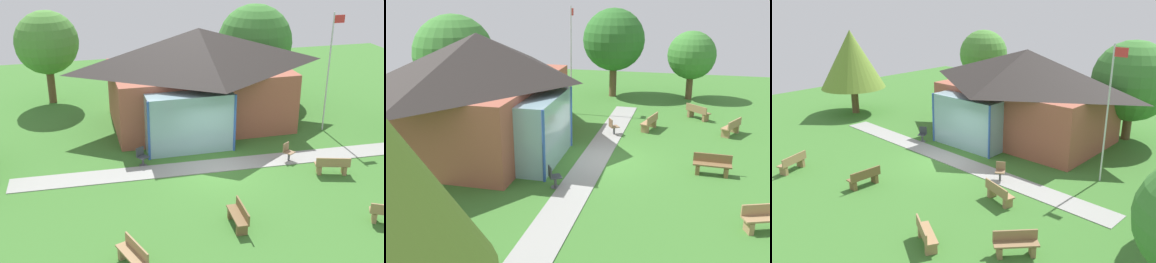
{
  "view_description": "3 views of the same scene",
  "coord_description": "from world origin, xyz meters",
  "views": [
    {
      "loc": [
        -6.11,
        -18.94,
        10.06
      ],
      "look_at": [
        -0.69,
        2.17,
        1.09
      ],
      "focal_mm": 46.07,
      "sensor_mm": 36.0,
      "label": 1
    },
    {
      "loc": [
        -17.35,
        -2.93,
        7.02
      ],
      "look_at": [
        0.43,
        1.3,
        1.05
      ],
      "focal_mm": 40.09,
      "sensor_mm": 36.0,
      "label": 2
    },
    {
      "loc": [
        13.98,
        -13.83,
        8.09
      ],
      "look_at": [
        -0.1,
        1.52,
        1.26
      ],
      "focal_mm": 38.36,
      "sensor_mm": 36.0,
      "label": 3
    }
  ],
  "objects": [
    {
      "name": "patio_chair_west",
      "position": [
        -3.27,
        1.36,
        0.42
      ],
      "size": [
        0.6,
        0.6,
        0.86
      ],
      "rotation": [
        0.0,
        0.0,
        3.68
      ],
      "color": "#33383D",
      "rests_on": "ground_plane"
    },
    {
      "name": "tree_behind_pavilion_right",
      "position": [
        5.38,
        9.9,
        3.51
      ],
      "size": [
        4.67,
        4.67,
        5.86
      ],
      "color": "brown",
      "rests_on": "ground_plane"
    },
    {
      "name": "ground_plane",
      "position": [
        0.0,
        0.0,
        0.0
      ],
      "size": [
        44.0,
        44.0,
        0.0
      ],
      "primitive_type": "plane",
      "color": "#3D752D"
    },
    {
      "name": "bench_front_right",
      "position": [
        4.79,
        -5.75,
        0.4
      ],
      "size": [
        1.52,
        1.12,
        0.84
      ],
      "rotation": [
        0.0,
        0.0,
        5.77
      ],
      "color": "#9E7A51",
      "rests_on": "ground_plane"
    },
    {
      "name": "tree_east_hedge",
      "position": [
        12.01,
        1.54,
        3.9
      ],
      "size": [
        4.2,
        4.2,
        6.02
      ],
      "color": "brown",
      "rests_on": "ground_plane"
    },
    {
      "name": "bench_front_center",
      "position": [
        -0.64,
        -4.49,
        0.4
      ],
      "size": [
        0.5,
        1.52,
        0.84
      ],
      "rotation": [
        0.0,
        0.0,
        1.53
      ],
      "color": "brown",
      "rests_on": "ground_plane"
    },
    {
      "name": "pavilion",
      "position": [
        0.6,
        5.91,
        2.74
      ],
      "size": [
        10.32,
        7.77,
        5.27
      ],
      "color": "#A35642",
      "rests_on": "ground_plane"
    },
    {
      "name": "flagpole",
      "position": [
        6.91,
        3.25,
        3.44
      ],
      "size": [
        0.64,
        0.08,
        6.28
      ],
      "color": "silver",
      "rests_on": "ground_plane"
    },
    {
      "name": "bench_mid_right",
      "position": [
        4.72,
        -1.61,
        0.4
      ],
      "size": [
        1.56,
        0.85,
        0.84
      ],
      "rotation": [
        0.0,
        0.0,
        5.99
      ],
      "color": "#9E7A51",
      "rests_on": "ground_plane"
    },
    {
      "name": "footpath",
      "position": [
        0.0,
        0.44,
        0.01
      ],
      "size": [
        18.23,
        1.88,
        0.03
      ],
      "primitive_type": "cube",
      "rotation": [
        0.0,
        0.0,
        -0.03
      ],
      "color": "#999993",
      "rests_on": "ground_plane"
    },
    {
      "name": "bench_lawn_far_right",
      "position": [
        7.39,
        -4.14,
        0.4
      ],
      "size": [
        1.35,
        1.39,
        0.84
      ],
      "rotation": [
        0.0,
        0.0,
        3.96
      ],
      "color": "olive",
      "rests_on": "ground_plane"
    },
    {
      "name": "patio_chair_lawn_spare",
      "position": [
        3.43,
        0.16,
        0.42
      ],
      "size": [
        0.61,
        0.61,
        0.86
      ],
      "rotation": [
        0.0,
        0.0,
        3.7
      ],
      "color": "#8C6B4C",
      "rests_on": "ground_plane"
    },
    {
      "name": "tree_far_east",
      "position": [
        12.37,
        -3.67,
        2.97
      ],
      "size": [
        3.2,
        3.2,
        4.6
      ],
      "color": "brown",
      "rests_on": "ground_plane"
    },
    {
      "name": "bench_front_left",
      "position": [
        -4.69,
        -5.85,
        0.4
      ],
      "size": [
        0.92,
        1.56,
        0.84
      ],
      "rotation": [
        0.0,
        0.0,
        1.92
      ],
      "color": "#9E7A51",
      "rests_on": "ground_plane"
    }
  ]
}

